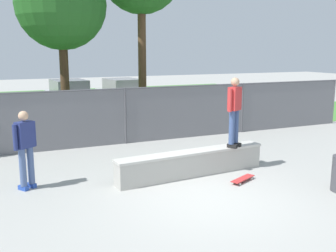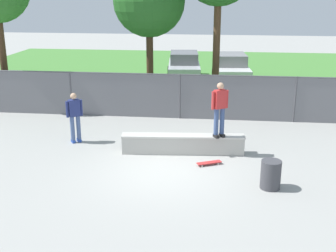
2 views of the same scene
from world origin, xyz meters
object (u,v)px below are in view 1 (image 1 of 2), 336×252
object	(u,v)px
car_silver	(70,96)
tree_near_right	(61,5)
skateboard	(243,179)
skateboarder	(234,109)
concrete_ledge	(192,163)
bystander	(25,146)
car_white	(124,94)

from	to	relation	value
car_silver	tree_near_right	bearing A→B (deg)	-101.22
skateboard	tree_near_right	size ratio (longest dim) A/B	0.13
skateboarder	skateboard	distance (m)	1.83
concrete_ledge	bystander	world-z (taller)	bystander
skateboard	car_white	xyz separation A→B (m)	(0.96, 12.63, 0.77)
concrete_ledge	bystander	distance (m)	4.03
skateboard	car_silver	bearing A→B (deg)	98.02
car_silver	car_white	bearing A→B (deg)	-7.80
skateboard	skateboarder	bearing A→B (deg)	72.79
skateboarder	skateboard	bearing A→B (deg)	-107.21
skateboarder	tree_near_right	bearing A→B (deg)	117.18
bystander	skateboarder	bearing A→B (deg)	-7.84
skateboarder	car_silver	xyz separation A→B (m)	(-2.10, 12.14, -0.82)
skateboarder	car_silver	world-z (taller)	skateboarder
car_white	bystander	size ratio (longest dim) A/B	2.39
car_silver	skateboard	bearing A→B (deg)	-81.98
tree_near_right	bystander	bearing A→B (deg)	-108.10
car_silver	bystander	distance (m)	11.82
skateboard	tree_near_right	distance (m)	9.09
concrete_ledge	car_silver	distance (m)	12.13
bystander	concrete_ledge	bearing A→B (deg)	-9.37
bystander	car_silver	bearing A→B (deg)	75.34
tree_near_right	skateboard	bearing A→B (deg)	-67.52
concrete_ledge	tree_near_right	world-z (taller)	tree_near_right
skateboarder	bystander	xyz separation A→B (m)	(-5.10, 0.70, -0.65)
skateboarder	bystander	bearing A→B (deg)	172.16
car_white	bystander	world-z (taller)	bystander
skateboard	concrete_ledge	bearing A→B (deg)	134.39
skateboarder	skateboard	world-z (taller)	skateboarder
skateboarder	car_white	world-z (taller)	skateboarder
tree_near_right	car_silver	bearing A→B (deg)	78.78
car_silver	car_white	xyz separation A→B (m)	(2.79, -0.38, 0.00)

